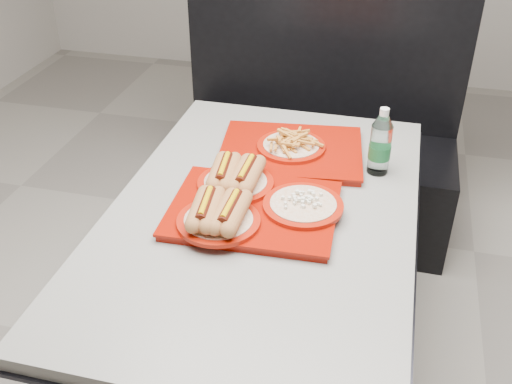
% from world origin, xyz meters
% --- Properties ---
extents(ground, '(6.00, 6.00, 0.00)m').
position_xyz_m(ground, '(0.00, 0.00, 0.00)').
color(ground, gray).
rests_on(ground, ground).
extents(diner_table, '(0.92, 1.42, 0.75)m').
position_xyz_m(diner_table, '(0.00, 0.00, 0.58)').
color(diner_table, black).
rests_on(diner_table, ground).
extents(booth_bench, '(1.30, 0.57, 1.35)m').
position_xyz_m(booth_bench, '(0.00, 1.09, 0.40)').
color(booth_bench, black).
rests_on(booth_bench, ground).
extents(tray_near, '(0.51, 0.44, 0.11)m').
position_xyz_m(tray_near, '(-0.04, -0.03, 0.79)').
color(tray_near, '#820E03').
rests_on(tray_near, diner_table).
extents(tray_far, '(0.53, 0.43, 0.10)m').
position_xyz_m(tray_far, '(0.02, 0.35, 0.78)').
color(tray_far, '#820E03').
rests_on(tray_far, diner_table).
extents(water_bottle, '(0.07, 0.07, 0.23)m').
position_xyz_m(water_bottle, '(0.32, 0.30, 0.85)').
color(water_bottle, silver).
rests_on(water_bottle, diner_table).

